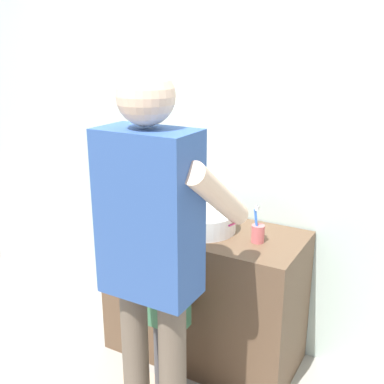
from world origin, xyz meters
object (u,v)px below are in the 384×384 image
at_px(toothbrush_cup, 258,233).
at_px(adult_parent, 152,238).
at_px(soap_bottle, 159,206).
at_px(child_toddler, 168,302).

height_order(toothbrush_cup, adult_parent, adult_parent).
relative_size(soap_bottle, child_toddler, 0.18).
bearing_deg(adult_parent, toothbrush_cup, 72.13).
bearing_deg(soap_bottle, adult_parent, -58.67).
distance_m(toothbrush_cup, soap_bottle, 0.67).
distance_m(toothbrush_cup, adult_parent, 0.73).
xyz_separation_m(child_toddler, adult_parent, (0.12, -0.30, 0.50)).
bearing_deg(soap_bottle, toothbrush_cup, -6.37).
bearing_deg(child_toddler, toothbrush_cup, 48.48).
relative_size(toothbrush_cup, child_toddler, 0.22).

